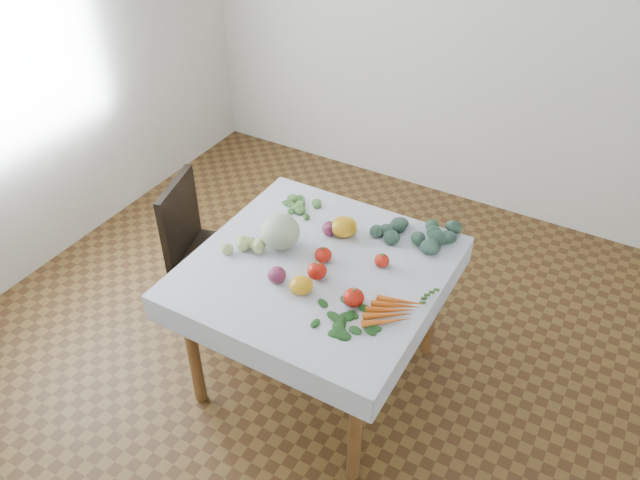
{
  "coord_description": "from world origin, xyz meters",
  "views": [
    {
      "loc": [
        1.11,
        -1.91,
        2.62
      ],
      "look_at": [
        -0.04,
        0.1,
        0.82
      ],
      "focal_mm": 35.0,
      "sensor_mm": 36.0,
      "label": 1
    }
  ],
  "objects_px": {
    "heirloom_back": "(344,227)",
    "cabbage": "(280,232)",
    "table": "(317,282)",
    "chair": "(200,243)",
    "carrot_bunch": "(394,311)"
  },
  "relations": [
    {
      "from": "table",
      "to": "chair",
      "type": "xyz_separation_m",
      "value": [
        -0.81,
        0.1,
        -0.15
      ]
    },
    {
      "from": "heirloom_back",
      "to": "cabbage",
      "type": "bearing_deg",
      "value": -133.78
    },
    {
      "from": "heirloom_back",
      "to": "carrot_bunch",
      "type": "height_order",
      "value": "heirloom_back"
    },
    {
      "from": "table",
      "to": "chair",
      "type": "bearing_deg",
      "value": 172.92
    },
    {
      "from": "table",
      "to": "carrot_bunch",
      "type": "bearing_deg",
      "value": -14.6
    },
    {
      "from": "cabbage",
      "to": "carrot_bunch",
      "type": "relative_size",
      "value": 0.69
    },
    {
      "from": "chair",
      "to": "heirloom_back",
      "type": "bearing_deg",
      "value": 11.78
    },
    {
      "from": "table",
      "to": "heirloom_back",
      "type": "bearing_deg",
      "value": 90.99
    },
    {
      "from": "table",
      "to": "chair",
      "type": "height_order",
      "value": "chair"
    },
    {
      "from": "table",
      "to": "heirloom_back",
      "type": "xyz_separation_m",
      "value": [
        -0.0,
        0.27,
        0.15
      ]
    },
    {
      "from": "chair",
      "to": "heirloom_back",
      "type": "distance_m",
      "value": 0.87
    },
    {
      "from": "cabbage",
      "to": "carrot_bunch",
      "type": "height_order",
      "value": "cabbage"
    },
    {
      "from": "chair",
      "to": "carrot_bunch",
      "type": "distance_m",
      "value": 1.29
    },
    {
      "from": "heirloom_back",
      "to": "carrot_bunch",
      "type": "distance_m",
      "value": 0.59
    },
    {
      "from": "heirloom_back",
      "to": "carrot_bunch",
      "type": "relative_size",
      "value": 0.49
    }
  ]
}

